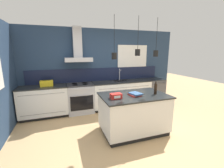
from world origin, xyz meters
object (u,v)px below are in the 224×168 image
object	(u,v)px
oven_range	(81,98)
red_supply_box	(116,96)
bottle_on_island	(156,89)
yellow_toolbox	(47,83)
dishwasher	(154,91)
book_stack	(135,94)

from	to	relation	value
oven_range	red_supply_box	bearing A→B (deg)	-72.90
bottle_on_island	red_supply_box	world-z (taller)	bottle_on_island
yellow_toolbox	bottle_on_island	bearing A→B (deg)	-35.04
dishwasher	red_supply_box	world-z (taller)	red_supply_box
dishwasher	bottle_on_island	xyz separation A→B (m)	(-1.16, -1.71, 0.58)
red_supply_box	bottle_on_island	bearing A→B (deg)	0.99
oven_range	dishwasher	bearing A→B (deg)	0.09
yellow_toolbox	red_supply_box	bearing A→B (deg)	-49.80
bottle_on_island	red_supply_box	xyz separation A→B (m)	(-0.98, -0.02, -0.07)
book_stack	bottle_on_island	bearing A→B (deg)	-5.56
bottle_on_island	oven_range	bearing A→B (deg)	131.51
oven_range	yellow_toolbox	world-z (taller)	yellow_toolbox
oven_range	yellow_toolbox	bearing A→B (deg)	179.73
oven_range	dishwasher	distance (m)	2.67
oven_range	book_stack	world-z (taller)	book_stack
book_stack	yellow_toolbox	size ratio (longest dim) A/B	0.92
book_stack	red_supply_box	xyz separation A→B (m)	(-0.48, -0.07, 0.02)
bottle_on_island	yellow_toolbox	bearing A→B (deg)	144.96
bottle_on_island	red_supply_box	size ratio (longest dim) A/B	1.32
dishwasher	yellow_toolbox	world-z (taller)	yellow_toolbox
red_supply_box	yellow_toolbox	world-z (taller)	yellow_toolbox
oven_range	bottle_on_island	bearing A→B (deg)	-48.49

